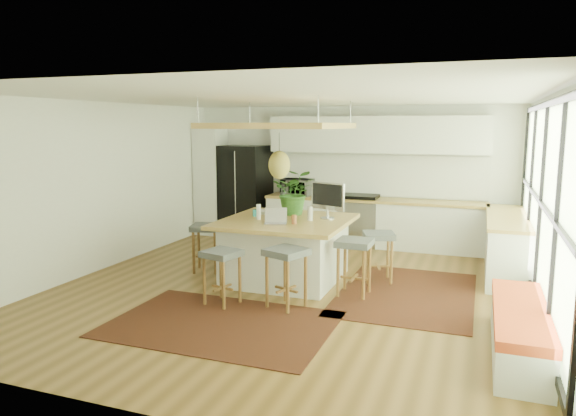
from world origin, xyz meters
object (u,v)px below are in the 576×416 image
at_px(stool_right_back, 378,258).
at_px(microwave, 297,185).
at_px(stool_near_right, 286,281).
at_px(monitor, 328,202).
at_px(island, 286,250).
at_px(island_plant, 295,197).
at_px(stool_near_left, 222,278).
at_px(laptop, 275,216).
at_px(stool_right_front, 354,270).
at_px(stool_left_side, 207,249).
at_px(fridge, 246,192).

relative_size(stool_right_back, microwave, 1.24).
relative_size(stool_near_right, monitor, 1.29).
height_order(island, island_plant, island_plant).
bearing_deg(monitor, stool_near_left, -100.32).
bearing_deg(stool_near_right, laptop, 120.31).
bearing_deg(island, island_plant, 92.94).
height_order(stool_right_front, stool_left_side, stool_right_front).
xyz_separation_m(fridge, stool_near_left, (1.54, -4.08, -0.57)).
bearing_deg(island, microwave, 105.69).
height_order(stool_near_left, laptop, laptop).
relative_size(stool_near_left, monitor, 1.20).
bearing_deg(stool_left_side, island_plant, 18.90).
xyz_separation_m(stool_right_front, island_plant, (-1.17, 0.84, 0.85)).
bearing_deg(laptop, monitor, 31.56).
xyz_separation_m(stool_right_back, stool_left_side, (-2.69, -0.39, 0.00)).
relative_size(stool_left_side, monitor, 1.26).
distance_m(island, stool_left_side, 1.36).
height_order(stool_near_right, stool_right_back, stool_near_right).
xyz_separation_m(fridge, monitor, (2.49, -2.46, 0.26)).
relative_size(fridge, island_plant, 2.67).
relative_size(stool_right_front, stool_left_side, 1.03).
bearing_deg(stool_right_front, stool_near_left, -147.76).
relative_size(fridge, island, 1.03).
xyz_separation_m(laptop, monitor, (0.58, 0.67, 0.14)).
xyz_separation_m(stool_near_right, island_plant, (-0.47, 1.63, 0.85)).
distance_m(stool_near_left, monitor, 2.06).
bearing_deg(stool_near_left, stool_right_front, 32.24).
xyz_separation_m(island, monitor, (0.57, 0.28, 0.72)).
distance_m(fridge, stool_near_right, 4.60).
height_order(stool_near_left, stool_left_side, stool_left_side).
bearing_deg(stool_right_back, island, -163.73).
bearing_deg(island_plant, island, -87.06).
xyz_separation_m(stool_near_right, microwave, (-1.19, 3.84, 0.77)).
bearing_deg(monitor, stool_left_side, -151.61).
height_order(stool_left_side, laptop, laptop).
xyz_separation_m(microwave, island_plant, (0.73, -2.21, 0.08)).
height_order(stool_left_side, microwave, microwave).
height_order(island, monitor, monitor).
bearing_deg(island_plant, stool_left_side, -161.10).
distance_m(fridge, stool_right_front, 4.41).
bearing_deg(island_plant, stool_near_right, -74.01).
xyz_separation_m(stool_near_left, stool_left_side, (-0.97, 1.34, 0.00)).
xyz_separation_m(island, stool_left_side, (-1.36, 0.00, -0.11)).
bearing_deg(fridge, island, -47.42).
relative_size(stool_near_left, microwave, 1.20).
xyz_separation_m(fridge, laptop, (1.92, -3.13, 0.12)).
bearing_deg(stool_near_left, stool_left_side, 125.74).
height_order(fridge, microwave, fridge).
xyz_separation_m(island, microwave, (-0.75, 2.67, 0.66)).
xyz_separation_m(monitor, microwave, (-1.32, 2.39, -0.06)).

